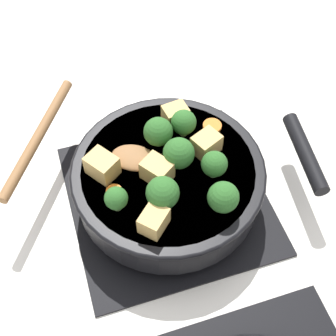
# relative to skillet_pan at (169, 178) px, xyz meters

# --- Properties ---
(ground_plane) EXTENTS (2.40, 2.40, 0.00)m
(ground_plane) POSITION_rel_skillet_pan_xyz_m (0.00, -0.00, -0.06)
(ground_plane) COLOR white
(front_burner_grate) EXTENTS (0.31, 0.31, 0.03)m
(front_burner_grate) POSITION_rel_skillet_pan_xyz_m (0.00, -0.00, -0.05)
(front_burner_grate) COLOR black
(front_burner_grate) RESTS_ON ground_plane
(skillet_pan) EXTENTS (0.38, 0.29, 0.06)m
(skillet_pan) POSITION_rel_skillet_pan_xyz_m (0.00, 0.00, 0.00)
(skillet_pan) COLOR black
(skillet_pan) RESTS_ON front_burner_grate
(wooden_spoon) EXTENTS (0.24, 0.23, 0.02)m
(wooden_spoon) POSITION_rel_skillet_pan_xyz_m (0.12, -0.08, 0.03)
(wooden_spoon) COLOR olive
(wooden_spoon) RESTS_ON skillet_pan
(tofu_cube_center_large) EXTENTS (0.04, 0.03, 0.03)m
(tofu_cube_center_large) POSITION_rel_skillet_pan_xyz_m (-0.04, -0.09, 0.04)
(tofu_cube_center_large) COLOR tan
(tofu_cube_center_large) RESTS_ON skillet_pan
(tofu_cube_near_handle) EXTENTS (0.05, 0.05, 0.03)m
(tofu_cube_near_handle) POSITION_rel_skillet_pan_xyz_m (0.05, 0.09, 0.04)
(tofu_cube_near_handle) COLOR tan
(tofu_cube_near_handle) RESTS_ON skillet_pan
(tofu_cube_east_chunk) EXTENTS (0.05, 0.05, 0.03)m
(tofu_cube_east_chunk) POSITION_rel_skillet_pan_xyz_m (0.10, -0.02, 0.04)
(tofu_cube_east_chunk) COLOR tan
(tofu_cube_east_chunk) RESTS_ON skillet_pan
(tofu_cube_west_chunk) EXTENTS (0.05, 0.05, 0.03)m
(tofu_cube_west_chunk) POSITION_rel_skillet_pan_xyz_m (-0.06, -0.01, 0.04)
(tofu_cube_west_chunk) COLOR tan
(tofu_cube_west_chunk) RESTS_ON skillet_pan
(tofu_cube_back_piece) EXTENTS (0.05, 0.05, 0.03)m
(tofu_cube_back_piece) POSITION_rel_skillet_pan_xyz_m (0.02, 0.01, 0.04)
(tofu_cube_back_piece) COLOR tan
(tofu_cube_back_piece) RESTS_ON skillet_pan
(broccoli_floret_near_spoon) EXTENTS (0.03, 0.03, 0.04)m
(broccoli_floret_near_spoon) POSITION_rel_skillet_pan_xyz_m (0.09, 0.04, 0.05)
(broccoli_floret_near_spoon) COLOR #709956
(broccoli_floret_near_spoon) RESTS_ON skillet_pan
(broccoli_floret_center_top) EXTENTS (0.05, 0.05, 0.05)m
(broccoli_floret_center_top) POSITION_rel_skillet_pan_xyz_m (0.03, 0.06, 0.06)
(broccoli_floret_center_top) COLOR #709956
(broccoli_floret_center_top) RESTS_ON skillet_pan
(broccoli_floret_east_rim) EXTENTS (0.04, 0.04, 0.05)m
(broccoli_floret_east_rim) POSITION_rel_skillet_pan_xyz_m (-0.00, -0.05, 0.06)
(broccoli_floret_east_rim) COLOR #709956
(broccoli_floret_east_rim) RESTS_ON skillet_pan
(broccoli_floret_west_rim) EXTENTS (0.04, 0.04, 0.05)m
(broccoli_floret_west_rim) POSITION_rel_skillet_pan_xyz_m (-0.06, 0.03, 0.05)
(broccoli_floret_west_rim) COLOR #709956
(broccoli_floret_west_rim) RESTS_ON skillet_pan
(broccoli_floret_north_edge) EXTENTS (0.04, 0.04, 0.05)m
(broccoli_floret_north_edge) POSITION_rel_skillet_pan_xyz_m (-0.04, -0.06, 0.05)
(broccoli_floret_north_edge) COLOR #709956
(broccoli_floret_north_edge) RESTS_ON skillet_pan
(broccoli_floret_south_cluster) EXTENTS (0.04, 0.04, 0.05)m
(broccoli_floret_south_cluster) POSITION_rel_skillet_pan_xyz_m (-0.05, 0.09, 0.05)
(broccoli_floret_south_cluster) COLOR #709956
(broccoli_floret_south_cluster) RESTS_ON skillet_pan
(broccoli_floret_mid_floret) EXTENTS (0.05, 0.05, 0.05)m
(broccoli_floret_mid_floret) POSITION_rel_skillet_pan_xyz_m (-0.01, 0.00, 0.06)
(broccoli_floret_mid_floret) COLOR #709956
(broccoli_floret_mid_floret) RESTS_ON skillet_pan
(carrot_slice_orange_thin) EXTENTS (0.03, 0.03, 0.01)m
(carrot_slice_orange_thin) POSITION_rel_skillet_pan_xyz_m (-0.09, -0.06, 0.03)
(carrot_slice_orange_thin) COLOR orange
(carrot_slice_orange_thin) RESTS_ON skillet_pan
(carrot_slice_near_center) EXTENTS (0.02, 0.02, 0.01)m
(carrot_slice_near_center) POSITION_rel_skillet_pan_xyz_m (0.09, 0.02, 0.03)
(carrot_slice_near_center) COLOR orange
(carrot_slice_near_center) RESTS_ON skillet_pan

